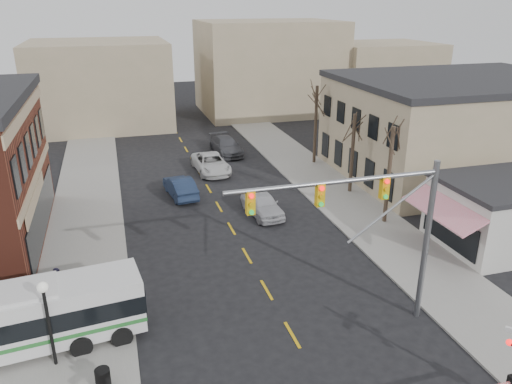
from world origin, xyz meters
TOP-DOWN VIEW (x-y plane):
  - ground at (0.00, 0.00)m, footprint 160.00×160.00m
  - sidewalk_west at (-9.50, 20.00)m, footprint 5.00×60.00m
  - sidewalk_east at (9.50, 20.00)m, footprint 5.00×60.00m
  - tan_building at (22.00, 20.00)m, footprint 20.30×15.30m
  - awning_shop at (15.97, 7.00)m, footprint 9.74×6.20m
  - tree_east_a at (10.50, 12.00)m, footprint 0.28×0.28m
  - tree_east_b at (10.80, 18.00)m, footprint 0.28×0.28m
  - tree_east_c at (11.00, 26.00)m, footprint 0.28×0.28m
  - transit_bus at (-12.33, 4.13)m, footprint 11.82×3.85m
  - traffic_signal_mast at (3.74, 1.76)m, footprint 9.75×0.30m
  - rr_crossing_east at (6.09, -4.36)m, footprint 5.60×1.36m
  - street_lamp at (-10.37, 2.84)m, footprint 0.44×0.44m
  - trash_bin at (-8.41, 0.78)m, footprint 0.60×0.60m
  - car_a at (2.73, 15.78)m, footprint 2.36×5.01m
  - car_b at (-2.44, 20.98)m, footprint 2.31×5.08m
  - car_c at (1.07, 26.18)m, footprint 2.94×5.92m
  - car_d at (3.67, 31.38)m, footprint 2.74×5.87m
  - pedestrian_near at (-7.81, 3.77)m, footprint 0.46×0.69m
  - pedestrian_far at (-10.51, 8.13)m, footprint 1.01×1.06m

SIDE VIEW (x-z plane):
  - ground at x=0.00m, z-range 0.00..0.00m
  - sidewalk_west at x=-9.50m, z-range 0.00..0.12m
  - sidewalk_east at x=9.50m, z-range 0.00..0.12m
  - trash_bin at x=-8.41m, z-range 0.12..1.02m
  - car_c at x=1.07m, z-range 0.00..1.61m
  - car_b at x=-2.44m, z-range 0.00..1.61m
  - car_d at x=3.67m, z-range 0.00..1.66m
  - car_a at x=2.73m, z-range 0.00..1.66m
  - pedestrian_far at x=-10.51m, z-range 0.12..1.85m
  - pedestrian_near at x=-7.81m, z-range 0.12..2.02m
  - transit_bus at x=-12.33m, z-range 0.20..3.19m
  - rr_crossing_east at x=6.09m, z-range -0.03..3.97m
  - awning_shop at x=15.97m, z-range 0.01..4.31m
  - street_lamp at x=-10.37m, z-range 1.00..4.98m
  - tree_east_b at x=10.80m, z-range 0.12..6.42m
  - tree_east_a at x=10.50m, z-range 0.12..6.87m
  - tree_east_c at x=11.00m, z-range 0.12..7.32m
  - tan_building at x=22.00m, z-range 0.01..8.51m
  - traffic_signal_mast at x=3.74m, z-range 1.73..9.73m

